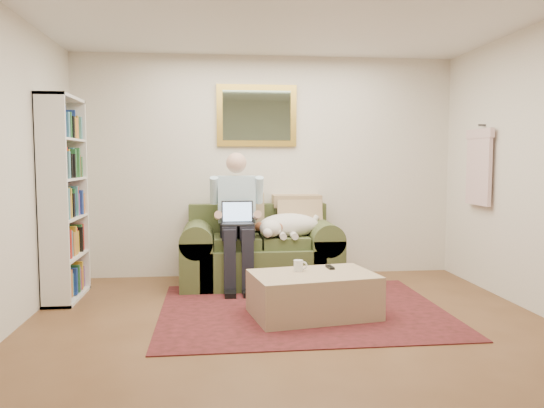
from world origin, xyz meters
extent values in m
cube|color=brown|center=(0.00, 0.00, 0.00)|extent=(4.50, 5.00, 0.01)
cube|color=silver|center=(0.00, 2.50, 1.30)|extent=(4.50, 0.01, 2.60)
cube|color=black|center=(0.17, 0.93, 0.01)|extent=(2.59, 2.08, 0.01)
cube|color=#4D542C|center=(-0.12, 1.99, 0.21)|extent=(1.32, 0.85, 0.43)
cube|color=#4D542C|center=(-0.12, 2.36, 0.65)|extent=(1.60, 0.18, 0.44)
cube|color=#4D542C|center=(-0.82, 1.99, 0.27)|extent=(0.35, 0.85, 0.88)
cube|color=#4D542C|center=(0.57, 1.99, 0.27)|extent=(0.35, 0.85, 0.88)
cube|color=#4D542C|center=(-0.38, 1.94, 0.49)|extent=(0.50, 0.57, 0.12)
cube|color=#4D542C|center=(0.14, 1.94, 0.49)|extent=(0.50, 0.57, 0.12)
cube|color=black|center=(-0.38, 1.74, 0.71)|extent=(0.34, 0.24, 0.02)
cube|color=black|center=(-0.38, 1.86, 0.83)|extent=(0.34, 0.06, 0.23)
cube|color=#99BFF2|center=(-0.38, 1.86, 0.83)|extent=(0.31, 0.05, 0.20)
cube|color=#C9B786|center=(0.24, 0.73, 0.19)|extent=(1.16, 0.85, 0.39)
cylinder|color=white|center=(0.12, 0.84, 0.44)|extent=(0.08, 0.08, 0.10)
cube|color=black|center=(0.43, 0.93, 0.40)|extent=(0.06, 0.15, 0.02)
cube|color=gold|center=(-0.12, 2.48, 1.90)|extent=(0.94, 0.04, 0.72)
cube|color=gray|center=(-0.12, 2.46, 1.90)|extent=(0.80, 0.01, 0.58)
camera|label=1|loc=(-0.62, -3.80, 1.39)|focal=35.00mm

